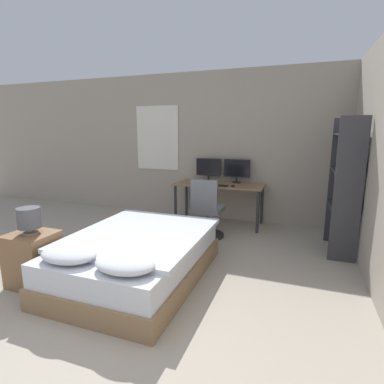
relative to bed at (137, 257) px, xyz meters
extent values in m
plane|color=#9E9384|center=(0.30, -1.33, -0.26)|extent=(20.00, 20.00, 0.00)
cube|color=#9E9384|center=(0.30, 2.69, 1.09)|extent=(12.00, 0.06, 2.70)
cube|color=silver|center=(-1.03, 2.65, 1.25)|extent=(0.89, 0.01, 1.23)
cube|color=#A3B2CC|center=(-1.03, 2.65, 1.25)|extent=(0.81, 0.01, 1.15)
cube|color=#846647|center=(0.00, 0.02, -0.15)|extent=(1.36, 1.92, 0.22)
cube|color=silver|center=(0.00, 0.02, 0.08)|extent=(1.30, 1.86, 0.24)
cube|color=silver|center=(0.00, 0.13, 0.22)|extent=(1.40, 1.61, 0.05)
ellipsoid|color=silver|center=(-0.30, -0.69, 0.26)|extent=(0.55, 0.38, 0.13)
ellipsoid|color=silver|center=(0.30, -0.69, 0.26)|extent=(0.55, 0.38, 0.13)
cube|color=brown|center=(-0.97, -0.49, 0.03)|extent=(0.47, 0.42, 0.58)
cylinder|color=gray|center=(-0.97, -0.49, 0.33)|extent=(0.15, 0.15, 0.01)
cylinder|color=gray|center=(-0.97, -0.49, 0.36)|extent=(0.02, 0.02, 0.05)
cylinder|color=#4C4C51|center=(-0.97, -0.49, 0.49)|extent=(0.23, 0.23, 0.21)
cube|color=#846042|center=(0.33, 2.30, 0.46)|extent=(1.55, 0.64, 0.03)
cylinder|color=#2D2D33|center=(-0.39, 2.02, 0.09)|extent=(0.05, 0.05, 0.70)
cylinder|color=#2D2D33|center=(1.06, 2.02, 0.09)|extent=(0.05, 0.05, 0.70)
cylinder|color=#2D2D33|center=(-0.39, 2.57, 0.09)|extent=(0.05, 0.05, 0.70)
cylinder|color=#2D2D33|center=(1.06, 2.57, 0.09)|extent=(0.05, 0.05, 0.70)
cylinder|color=black|center=(0.07, 2.52, 0.48)|extent=(0.16, 0.16, 0.01)
cylinder|color=black|center=(0.07, 2.52, 0.53)|extent=(0.03, 0.03, 0.09)
cube|color=black|center=(0.07, 2.52, 0.73)|extent=(0.47, 0.03, 0.32)
cube|color=black|center=(0.07, 2.50, 0.73)|extent=(0.44, 0.00, 0.29)
cylinder|color=black|center=(0.60, 2.52, 0.48)|extent=(0.16, 0.16, 0.01)
cylinder|color=black|center=(0.60, 2.52, 0.53)|extent=(0.03, 0.03, 0.09)
cube|color=black|center=(0.60, 2.52, 0.73)|extent=(0.47, 0.03, 0.32)
cube|color=black|center=(0.60, 2.50, 0.73)|extent=(0.44, 0.00, 0.29)
cube|color=black|center=(0.33, 2.08, 0.48)|extent=(0.41, 0.13, 0.02)
ellipsoid|color=black|center=(0.63, 2.08, 0.49)|extent=(0.07, 0.05, 0.04)
cylinder|color=black|center=(0.34, 1.61, -0.24)|extent=(0.52, 0.52, 0.04)
cylinder|color=gray|center=(0.34, 1.61, -0.04)|extent=(0.05, 0.05, 0.37)
cube|color=slate|center=(0.34, 1.61, 0.18)|extent=(0.45, 0.45, 0.07)
cube|color=slate|center=(0.34, 1.41, 0.45)|extent=(0.41, 0.05, 0.46)
cube|color=#333338|center=(2.23, 1.28, 0.65)|extent=(0.33, 0.02, 1.82)
cube|color=#333338|center=(2.23, 2.02, 0.65)|extent=(0.33, 0.02, 1.82)
cube|color=#333338|center=(2.23, 1.65, 0.38)|extent=(0.33, 0.72, 0.02)
cube|color=#333338|center=(2.23, 1.65, 0.87)|extent=(0.33, 0.72, 0.02)
cube|color=#333338|center=(2.23, 1.65, 1.34)|extent=(0.33, 0.72, 0.02)
cube|color=#28282D|center=(2.23, 1.32, 0.51)|extent=(0.27, 0.03, 0.25)
cube|color=gold|center=(2.23, 1.36, 0.49)|extent=(0.27, 0.04, 0.21)
cube|color=#2D4784|center=(2.23, 1.40, 0.47)|extent=(0.27, 0.03, 0.17)
cube|color=#7A387F|center=(2.23, 1.44, 0.49)|extent=(0.27, 0.04, 0.20)
cube|color=gold|center=(2.23, 1.48, 0.48)|extent=(0.27, 0.02, 0.19)
cube|color=teal|center=(2.23, 1.52, 0.49)|extent=(0.27, 0.04, 0.21)
cube|color=teal|center=(2.23, 1.55, 0.48)|extent=(0.27, 0.03, 0.18)
cube|color=gold|center=(2.23, 1.32, 0.97)|extent=(0.27, 0.03, 0.19)
cube|color=#7A387F|center=(2.23, 1.36, 0.97)|extent=(0.27, 0.04, 0.19)
cube|color=#2D4784|center=(2.23, 1.41, 0.99)|extent=(0.27, 0.03, 0.23)
cube|color=teal|center=(2.23, 1.44, 1.01)|extent=(0.27, 0.03, 0.25)
cube|color=teal|center=(2.23, 1.48, 1.01)|extent=(0.27, 0.02, 0.26)
camera|label=1|loc=(1.66, -2.74, 1.38)|focal=28.00mm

